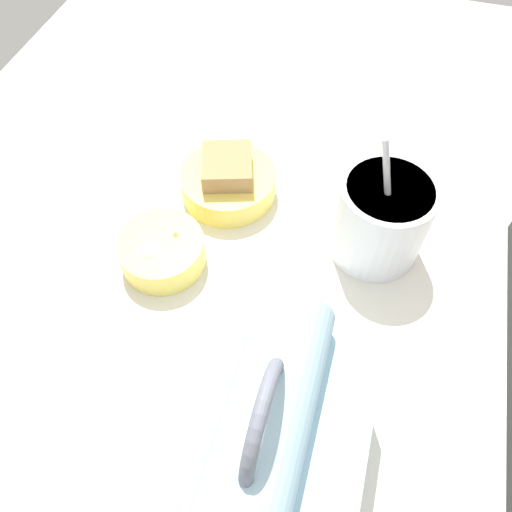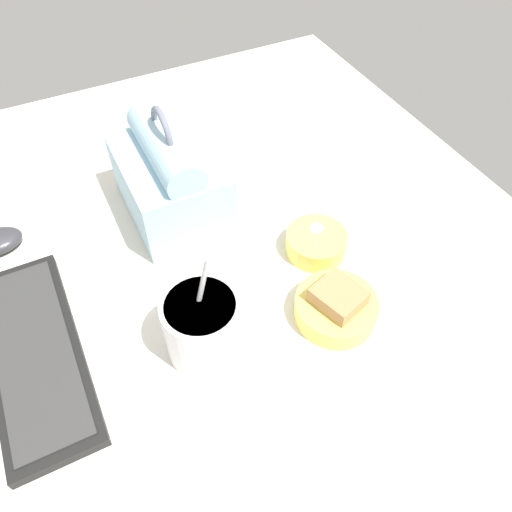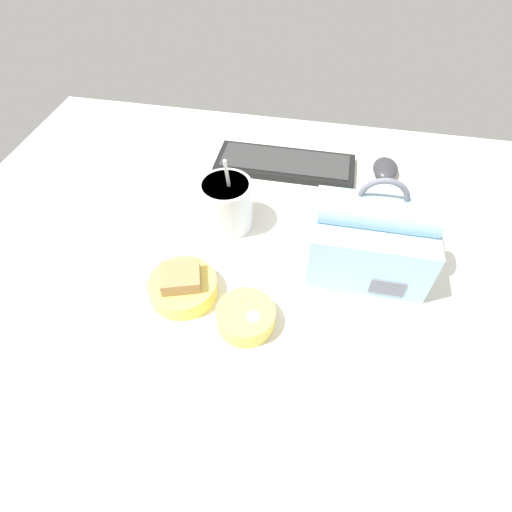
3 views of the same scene
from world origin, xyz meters
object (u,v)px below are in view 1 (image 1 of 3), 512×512
object	(u,v)px
lunch_bag	(261,454)
soup_cup	(381,218)
bento_bowl_snacks	(162,251)
bento_bowl_sandwich	(228,180)

from	to	relation	value
lunch_bag	soup_cup	distance (cm)	30.01
lunch_bag	bento_bowl_snacks	bearing A→B (deg)	-138.40
soup_cup	bento_bowl_snacks	world-z (taller)	soup_cup
soup_cup	bento_bowl_snacks	xyz separation A→B (cm)	(9.13, -24.06, -3.58)
lunch_bag	bento_bowl_sandwich	xyz separation A→B (cm)	(-32.93, -13.79, -5.28)
soup_cup	bento_bowl_snacks	size ratio (longest dim) A/B	1.76
soup_cup	bento_bowl_sandwich	xyz separation A→B (cm)	(-3.63, -19.94, -3.30)
bento_bowl_sandwich	lunch_bag	bearing A→B (deg)	22.73
lunch_bag	bento_bowl_snacks	world-z (taller)	lunch_bag
bento_bowl_snacks	lunch_bag	bearing A→B (deg)	41.60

